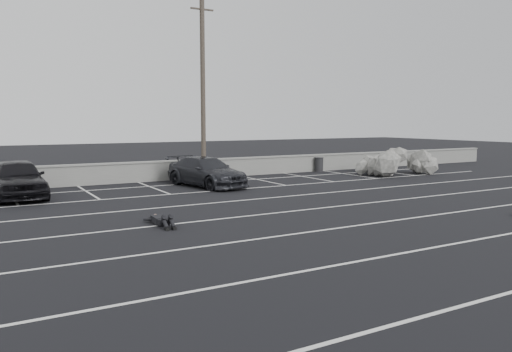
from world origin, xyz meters
TOP-DOWN VIEW (x-y plane):
  - ground at (0.00, 0.00)m, footprint 120.00×120.00m
  - seawall at (0.00, 14.00)m, footprint 50.00×0.45m
  - stall_lines at (-0.08, 4.41)m, footprint 36.00×20.05m
  - car_left at (-7.83, 11.20)m, footprint 2.10×4.83m
  - car_right at (0.47, 10.71)m, footprint 2.93×5.19m
  - utility_pole at (1.43, 13.20)m, footprint 1.28×0.26m
  - trash_bin at (9.45, 13.60)m, footprint 0.62×0.62m
  - riprap_pile at (12.16, 9.96)m, footprint 4.98×3.96m
  - person at (-4.45, 3.30)m, footprint 1.01×2.26m

SIDE VIEW (x-z plane):
  - ground at x=0.00m, z-range 0.00..0.00m
  - stall_lines at x=-0.08m, z-range 0.00..0.01m
  - person at x=-4.45m, z-range 0.00..0.44m
  - trash_bin at x=9.45m, z-range 0.01..0.90m
  - riprap_pile at x=12.16m, z-range -0.16..1.21m
  - seawall at x=0.00m, z-range 0.02..1.08m
  - car_right at x=0.47m, z-range 0.00..1.42m
  - car_left at x=-7.83m, z-range 0.00..1.62m
  - utility_pole at x=1.43m, z-range 0.06..9.67m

